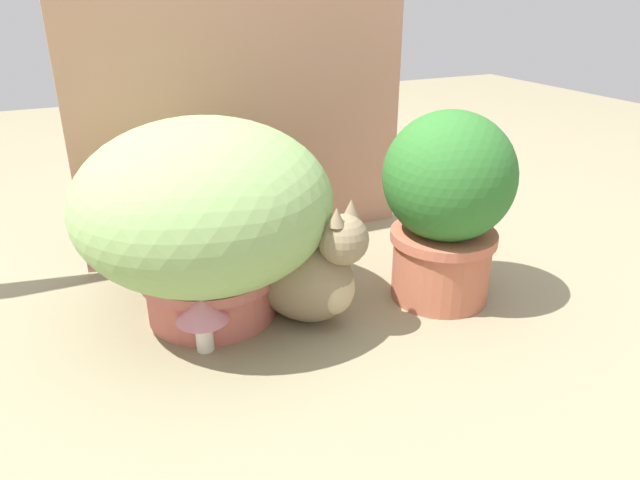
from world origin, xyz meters
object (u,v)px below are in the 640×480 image
at_px(grass_planter, 205,212).
at_px(mushroom_ornament_pink, 202,311).
at_px(leafy_planter, 447,201).
at_px(cat, 307,272).

distance_m(grass_planter, mushroom_ornament_pink, 0.22).
xyz_separation_m(leafy_planter, cat, (-0.34, 0.04, -0.13)).
xyz_separation_m(grass_planter, mushroom_ornament_pink, (-0.06, -0.14, -0.16)).
bearing_deg(grass_planter, mushroom_ornament_pink, -111.52).
xyz_separation_m(cat, mushroom_ornament_pink, (-0.25, -0.02, -0.03)).
relative_size(leafy_planter, mushroom_ornament_pink, 3.57).
xyz_separation_m(grass_planter, cat, (0.19, -0.12, -0.14)).
height_order(cat, mushroom_ornament_pink, cat).
relative_size(leafy_planter, cat, 1.23).
height_order(grass_planter, cat, grass_planter).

